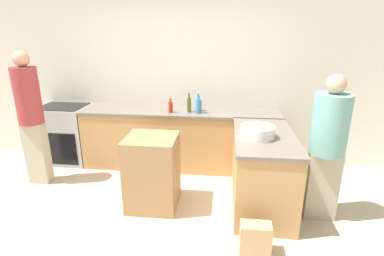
{
  "coord_description": "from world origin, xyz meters",
  "views": [
    {
      "loc": [
        0.68,
        -2.54,
        2.05
      ],
      "look_at": [
        0.29,
        0.78,
        0.95
      ],
      "focal_mm": 28.0,
      "sensor_mm": 36.0,
      "label": 1
    }
  ],
  "objects": [
    {
      "name": "water_bottle_blue",
      "position": [
        0.28,
        1.74,
        0.99
      ],
      "size": [
        0.08,
        0.08,
        0.21
      ],
      "color": "#386BB7",
      "rests_on": "counter_back"
    },
    {
      "name": "wall_back",
      "position": [
        0.0,
        2.05,
        1.35
      ],
      "size": [
        8.0,
        0.06,
        2.7
      ],
      "color": "silver",
      "rests_on": "ground_plane"
    },
    {
      "name": "counter_peninsula",
      "position": [
        1.14,
        0.78,
        0.45
      ],
      "size": [
        0.69,
        1.34,
        0.91
      ],
      "color": "tan",
      "rests_on": "ground_plane"
    },
    {
      "name": "island_table",
      "position": [
        -0.16,
        0.6,
        0.44
      ],
      "size": [
        0.59,
        0.56,
        0.88
      ],
      "color": "#997047",
      "rests_on": "ground_plane"
    },
    {
      "name": "hot_sauce_bottle",
      "position": [
        -0.12,
        1.6,
        0.99
      ],
      "size": [
        0.06,
        0.06,
        0.21
      ],
      "color": "red",
      "rests_on": "counter_back"
    },
    {
      "name": "paper_bag",
      "position": [
        1.0,
        -0.11,
        0.16
      ],
      "size": [
        0.29,
        0.16,
        0.32
      ],
      "color": "tan",
      "rests_on": "ground_plane"
    },
    {
      "name": "ground_plane",
      "position": [
        0.0,
        0.0,
        0.0
      ],
      "size": [
        14.0,
        14.0,
        0.0
      ],
      "primitive_type": "plane",
      "color": "beige"
    },
    {
      "name": "person_by_range",
      "position": [
        -1.88,
        1.0,
        0.99
      ],
      "size": [
        0.32,
        0.32,
        1.81
      ],
      "color": "#ADA38E",
      "rests_on": "ground_plane"
    },
    {
      "name": "person_at_peninsula",
      "position": [
        1.77,
        0.6,
        0.88
      ],
      "size": [
        0.37,
        0.37,
        1.63
      ],
      "color": "#ADA38E",
      "rests_on": "ground_plane"
    },
    {
      "name": "counter_back",
      "position": [
        0.0,
        1.73,
        0.45
      ],
      "size": [
        2.96,
        0.62,
        0.91
      ],
      "color": "tan",
      "rests_on": "ground_plane"
    },
    {
      "name": "mixing_bowl",
      "position": [
        1.04,
        0.67,
        0.97
      ],
      "size": [
        0.38,
        0.38,
        0.13
      ],
      "color": "white",
      "rests_on": "counter_peninsula"
    },
    {
      "name": "olive_oil_bottle",
      "position": [
        0.15,
        1.65,
        1.02
      ],
      "size": [
        0.06,
        0.06,
        0.29
      ],
      "color": "#475B1E",
      "rests_on": "counter_back"
    },
    {
      "name": "range_oven",
      "position": [
        -1.86,
        1.73,
        0.46
      ],
      "size": [
        0.74,
        0.59,
        0.92
      ],
      "color": "#ADADB2",
      "rests_on": "ground_plane"
    },
    {
      "name": "dish_soap_bottle",
      "position": [
        0.28,
        1.6,
        1.02
      ],
      "size": [
        0.07,
        0.07,
        0.29
      ],
      "color": "#338CBF",
      "rests_on": "counter_back"
    }
  ]
}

